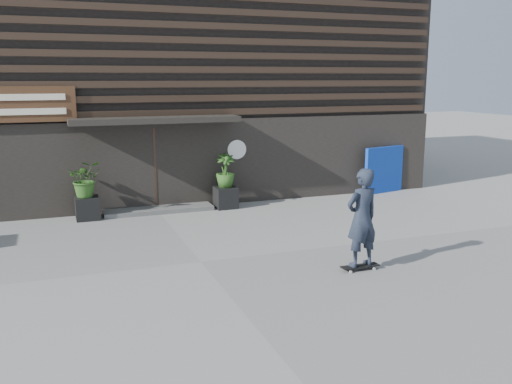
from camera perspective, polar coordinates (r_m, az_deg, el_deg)
name	(u,v)px	position (r m, az deg, el deg)	size (l,w,h in m)	color
ground	(201,262)	(11.44, -5.67, -7.11)	(80.00, 80.00, 0.00)	gray
entrance_step	(158,209)	(15.76, -9.94, -1.77)	(3.00, 0.80, 0.12)	#4F4F4D
planter_pot_left	(87,208)	(15.30, -16.84, -1.58)	(0.60, 0.60, 0.60)	black
bamboo_left	(86,179)	(15.14, -17.02, 1.29)	(0.86, 0.75, 0.96)	#2D591E
planter_pot_right	(226,197)	(15.95, -3.12, -0.56)	(0.60, 0.60, 0.60)	black
bamboo_right	(225,171)	(15.80, -3.15, 2.20)	(0.54, 0.54, 0.96)	#2D591E
blue_tarp	(384,170)	(18.44, 12.93, 2.22)	(1.59, 0.12, 1.49)	#0D32A9
building	(126,68)	(20.64, -13.12, 12.24)	(18.00, 11.00, 8.00)	black
skateboarder	(362,218)	(10.80, 10.76, -2.63)	(0.78, 0.57, 2.00)	black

